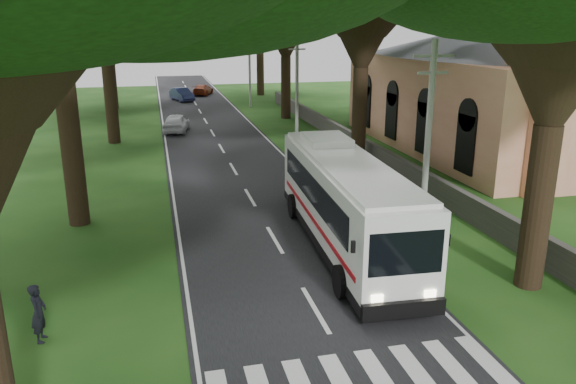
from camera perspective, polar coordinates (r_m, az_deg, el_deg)
ground at (r=16.15m, az=4.81°, el=-15.18°), size 140.00×140.00×0.00m
road at (r=39.17m, az=-6.59°, el=4.10°), size 8.00×120.00×0.04m
property_wall at (r=40.13m, az=6.47°, el=5.27°), size 0.35×50.00×1.20m
church at (r=41.25m, az=19.75°, el=10.78°), size 14.00×24.00×11.60m
pole_near at (r=21.86m, az=14.00°, el=4.79°), size 1.60×0.24×8.00m
pole_mid at (r=40.46m, az=0.91°, el=10.60°), size 1.60×0.24×8.00m
pole_far at (r=59.96m, az=-3.92°, el=12.57°), size 1.60×0.24×8.00m
tree_l_far at (r=61.15m, az=-18.11°, el=17.93°), size 14.44×14.44×13.76m
coach_bus at (r=21.86m, az=5.80°, el=-0.87°), size 3.31×12.32×3.60m
distant_car_a at (r=46.85m, az=-11.27°, el=6.93°), size 2.60×4.67×1.50m
distant_car_b at (r=66.07m, az=-10.74°, el=9.72°), size 2.82×4.64×1.44m
distant_car_c at (r=71.23m, az=-8.64°, el=10.25°), size 3.15×4.76×1.28m
pedestrian at (r=17.29m, az=-24.01°, el=-11.15°), size 0.45×0.65×1.71m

